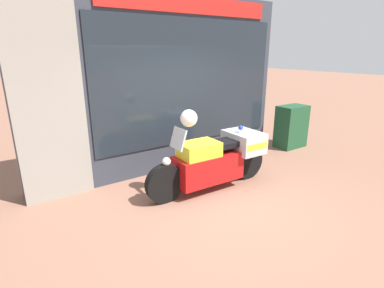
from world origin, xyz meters
name	(u,v)px	position (x,y,z in m)	size (l,w,h in m)	color
ground_plane	(228,203)	(0.00, 0.00, 0.00)	(60.00, 60.00, 0.00)	#8E604C
shop_building	(145,87)	(-0.44, 2.00, 1.74)	(5.51, 0.55, 3.46)	#333842
window_display	(184,142)	(0.47, 2.03, 0.47)	(3.97, 0.30, 1.94)	slate
paramedic_motorcycle	(217,158)	(0.23, 0.59, 0.56)	(2.48, 0.75, 1.22)	black
utility_cabinet	(291,127)	(3.33, 1.38, 0.54)	(0.78, 0.48, 1.07)	#1E4C2D
white_helmet	(189,118)	(-0.36, 0.61, 1.36)	(0.28, 0.28, 0.28)	white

